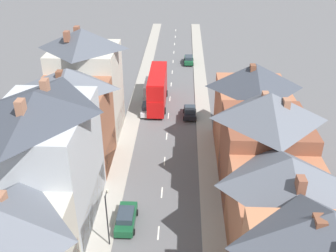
# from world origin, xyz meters

# --- Properties ---
(pavement_left) EXTENTS (2.20, 104.00, 0.14)m
(pavement_left) POSITION_xyz_m (-5.10, 38.00, 0.07)
(pavement_left) COLOR gray
(pavement_left) RESTS_ON ground
(pavement_right) EXTENTS (2.20, 104.00, 0.14)m
(pavement_right) POSITION_xyz_m (5.10, 38.00, 0.07)
(pavement_right) COLOR gray
(pavement_right) RESTS_ON ground
(centre_line_dashes) EXTENTS (0.14, 97.80, 0.01)m
(centre_line_dashes) POSITION_xyz_m (0.00, 36.00, 0.01)
(centre_line_dashes) COLOR silver
(centre_line_dashes) RESTS_ON ground
(terrace_row_left) EXTENTS (8.00, 47.86, 14.02)m
(terrace_row_left) POSITION_xyz_m (-10.19, 11.69, 6.23)
(terrace_row_left) COLOR #ADB2B7
(terrace_row_left) RESTS_ON ground
(terrace_row_right) EXTENTS (8.00, 42.79, 12.71)m
(terrace_row_right) POSITION_xyz_m (10.19, 9.88, 5.76)
(terrace_row_right) COLOR #935138
(terrace_row_right) RESTS_ON ground
(double_decker_bus_lead) EXTENTS (2.74, 10.80, 5.30)m
(double_decker_bus_lead) POSITION_xyz_m (-1.81, 39.63, 2.82)
(double_decker_bus_lead) COLOR #B70F0F
(double_decker_bus_lead) RESTS_ON ground
(car_near_blue) EXTENTS (1.90, 4.37, 1.63)m
(car_near_blue) POSITION_xyz_m (-3.10, 36.63, 0.82)
(car_near_blue) COLOR #B7BABF
(car_near_blue) RESTS_ON ground
(car_near_silver) EXTENTS (1.90, 3.94, 1.59)m
(car_near_silver) POSITION_xyz_m (3.10, 35.80, 0.80)
(car_near_silver) COLOR black
(car_near_silver) RESTS_ON ground
(car_parked_left_a) EXTENTS (1.90, 4.24, 1.59)m
(car_parked_left_a) POSITION_xyz_m (3.10, 58.90, 0.80)
(car_parked_left_a) COLOR #144728
(car_parked_left_a) RESTS_ON ground
(car_parked_right_a) EXTENTS (1.90, 4.28, 1.62)m
(car_parked_right_a) POSITION_xyz_m (-3.10, 12.98, 0.82)
(car_parked_right_a) COLOR #144728
(car_parked_right_a) RESTS_ON ground
(delivery_van) EXTENTS (2.20, 5.20, 2.41)m
(delivery_van) POSITION_xyz_m (-3.10, 43.04, 1.34)
(delivery_van) COLOR white
(delivery_van) RESTS_ON ground
(street_lamp) EXTENTS (0.20, 1.12, 5.50)m
(street_lamp) POSITION_xyz_m (-4.25, 10.45, 3.24)
(street_lamp) COLOR black
(street_lamp) RESTS_ON ground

